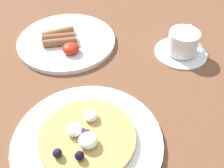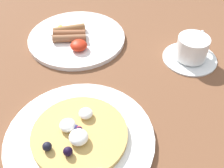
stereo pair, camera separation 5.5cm
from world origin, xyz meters
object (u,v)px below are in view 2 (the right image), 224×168
Objects in this scene: pancake_plate at (80,138)px; breakfast_plate at (77,38)px; coffee_cup at (193,47)px; coffee_saucer at (190,58)px.

pancake_plate is 1.08× the size of breakfast_plate.
coffee_cup reaches higher than pancake_plate.
coffee_cup is (13.65, 34.75, 3.30)cm from pancake_plate.
coffee_cup is (0.03, 0.16, 3.47)cm from coffee_saucer.
coffee_saucer is at bearing -100.23° from coffee_cup.
pancake_plate reaches higher than coffee_saucer.
coffee_saucer is (31.65, 5.21, -0.20)cm from breakfast_plate.
coffee_saucer is at bearing 9.35° from breakfast_plate.
breakfast_plate is at bearing -170.38° from coffee_cup.
pancake_plate is at bearing -58.47° from breakfast_plate.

